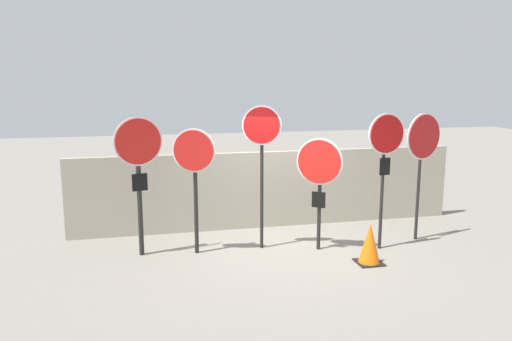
% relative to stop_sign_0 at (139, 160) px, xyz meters
% --- Properties ---
extents(ground_plane, '(40.00, 40.00, 0.00)m').
position_rel_stop_sign_0_xyz_m(ground_plane, '(2.69, -0.25, -1.76)').
color(ground_plane, gray).
extents(fence_back, '(8.37, 0.12, 1.64)m').
position_rel_stop_sign_0_xyz_m(fence_back, '(2.69, 1.25, -0.94)').
color(fence_back, '#A89E89').
rests_on(fence_back, ground).
extents(stop_sign_0, '(0.84, 0.25, 2.53)m').
position_rel_stop_sign_0_xyz_m(stop_sign_0, '(0.00, 0.00, 0.00)').
color(stop_sign_0, black).
rests_on(stop_sign_0, ground).
extents(stop_sign_1, '(0.74, 0.32, 2.32)m').
position_rel_stop_sign_0_xyz_m(stop_sign_1, '(0.97, -0.11, -0.08)').
color(stop_sign_1, black).
rests_on(stop_sign_1, ground).
extents(stop_sign_2, '(0.70, 0.24, 2.70)m').
position_rel_stop_sign_0_xyz_m(stop_sign_2, '(2.20, -0.10, 0.26)').
color(stop_sign_2, black).
rests_on(stop_sign_2, ground).
extents(stop_sign_3, '(0.72, 0.51, 2.12)m').
position_rel_stop_sign_0_xyz_m(stop_sign_3, '(3.21, -0.42, -0.25)').
color(stop_sign_3, black).
rests_on(stop_sign_3, ground).
extents(stop_sign_4, '(0.75, 0.16, 2.57)m').
position_rel_stop_sign_0_xyz_m(stop_sign_4, '(4.40, -0.63, 0.14)').
color(stop_sign_4, black).
rests_on(stop_sign_4, ground).
extents(stop_sign_5, '(0.86, 0.32, 2.53)m').
position_rel_stop_sign_0_xyz_m(stop_sign_5, '(5.37, -0.29, 0.14)').
color(stop_sign_5, black).
rests_on(stop_sign_5, ground).
extents(traffic_cone_0, '(0.45, 0.45, 0.71)m').
position_rel_stop_sign_0_xyz_m(traffic_cone_0, '(3.86, -1.26, -1.41)').
color(traffic_cone_0, black).
rests_on(traffic_cone_0, ground).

